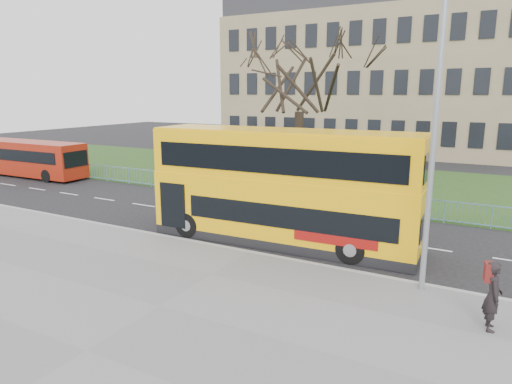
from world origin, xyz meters
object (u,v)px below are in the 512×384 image
Objects in this scene: street_lamp at (430,132)px; yellow_bus at (283,184)px; pedestrian at (493,296)px; red_bus at (28,158)px.

yellow_bus is at bearing 161.68° from street_lamp.
yellow_bus is 6.05× the size of pedestrian.
street_lamp is at bearing 40.43° from pedestrian.
street_lamp is at bearing -24.72° from yellow_bus.
yellow_bus is 23.53m from red_bus.
street_lamp reaches higher than pedestrian.
pedestrian is at bearing -35.88° from street_lamp.
pedestrian is (30.81, -8.96, -0.36)m from red_bus.
pedestrian is 4.73m from street_lamp.
pedestrian is at bearing -17.42° from red_bus.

